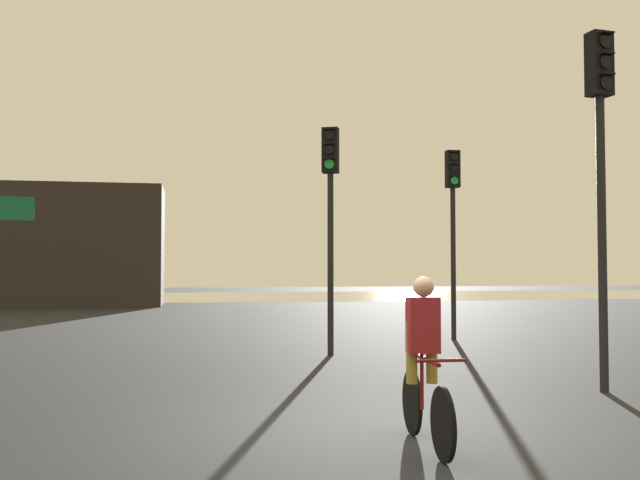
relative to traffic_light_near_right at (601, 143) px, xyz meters
The scene contains 6 objects.
ground_plane 5.49m from the traffic_light_near_right, 155.53° to the right, with size 120.00×120.00×0.00m, color black.
water_strip 35.86m from the traffic_light_near_right, 96.25° to the left, with size 80.00×16.00×0.01m, color #9E937F.
traffic_light_near_right is the anchor object (origin of this frame).
traffic_light_center 5.61m from the traffic_light_near_right, 121.14° to the left, with size 0.39×0.40×4.50m.
traffic_light_far_right 7.32m from the traffic_light_near_right, 85.19° to the left, with size 0.33×0.34×4.56m.
cyclist 4.91m from the traffic_light_near_right, 144.82° to the right, with size 0.46×1.71×1.62m.
Camera 1 is at (-1.72, -7.22, 1.69)m, focal length 40.00 mm.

